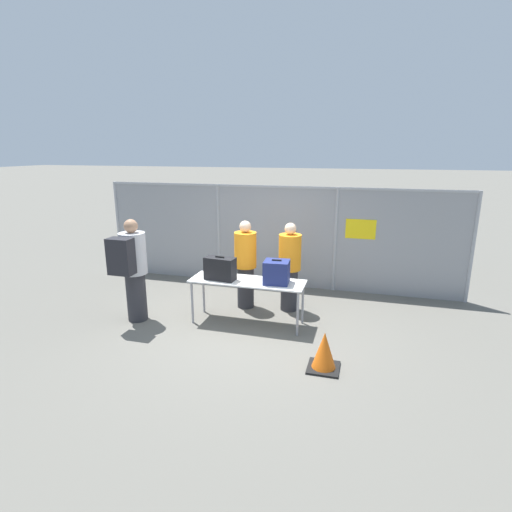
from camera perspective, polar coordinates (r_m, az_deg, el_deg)
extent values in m
plane|color=#605E56|center=(6.90, -1.83, -10.06)|extent=(120.00, 120.00, 0.00)
cylinder|color=#9EA0A5|center=(10.24, -19.04, 3.88)|extent=(0.07, 0.07, 2.19)
cylinder|color=#9EA0A5|center=(9.03, -5.35, 3.25)|extent=(0.07, 0.07, 2.19)
cylinder|color=#9EA0A5|center=(8.47, 11.26, 2.23)|extent=(0.07, 0.07, 2.19)
cylinder|color=#9EA0A5|center=(8.67, 28.56, 0.97)|extent=(0.07, 0.07, 2.19)
cube|color=gray|center=(8.66, 2.69, 2.78)|extent=(7.77, 0.01, 2.19)
cube|color=#9EA0A5|center=(8.50, 2.78, 9.82)|extent=(7.77, 0.04, 0.04)
cube|color=yellow|center=(8.38, 14.72, 3.74)|extent=(0.60, 0.01, 0.40)
cube|color=silver|center=(6.76, -1.26, -3.61)|extent=(1.95, 0.62, 0.02)
cylinder|color=#99999E|center=(6.99, -9.10, -6.56)|extent=(0.04, 0.04, 0.75)
cylinder|color=#99999E|center=(6.48, 5.96, -8.23)|extent=(0.04, 0.04, 0.75)
cylinder|color=#99999E|center=(7.42, -7.49, -5.22)|extent=(0.04, 0.04, 0.75)
cylinder|color=#99999E|center=(6.93, 6.69, -6.66)|extent=(0.04, 0.04, 0.75)
cube|color=black|center=(6.78, -5.16, -1.81)|extent=(0.54, 0.29, 0.39)
cube|color=black|center=(6.72, -5.20, -0.13)|extent=(0.16, 0.04, 0.02)
cube|color=navy|center=(6.58, 2.95, -2.30)|extent=(0.43, 0.39, 0.38)
cube|color=black|center=(6.52, 2.98, -0.60)|extent=(0.16, 0.04, 0.02)
cylinder|color=#2D2D33|center=(7.33, -16.69, -5.58)|extent=(0.34, 0.34, 0.85)
cylinder|color=#B2B2B7|center=(7.10, -17.16, 0.36)|extent=(0.45, 0.45, 0.71)
sphere|color=#A57A5B|center=(7.00, -17.46, 4.11)|extent=(0.23, 0.23, 0.23)
cube|color=#232328|center=(6.81, -18.74, -0.05)|extent=(0.40, 0.24, 0.60)
cylinder|color=#2D2D33|center=(7.60, -1.49, -4.44)|extent=(0.31, 0.31, 0.79)
cylinder|color=orange|center=(7.39, -1.53, 0.89)|extent=(0.41, 0.41, 0.66)
sphere|color=beige|center=(7.29, -1.55, 4.22)|extent=(0.21, 0.21, 0.21)
cylinder|color=#2D2D33|center=(7.48, 4.75, -4.81)|extent=(0.31, 0.31, 0.79)
cylinder|color=orange|center=(7.27, 4.87, 0.54)|extent=(0.41, 0.41, 0.66)
sphere|color=beige|center=(7.18, 4.95, 3.89)|extent=(0.21, 0.21, 0.21)
cube|color=silver|center=(11.15, 18.64, 1.44)|extent=(2.79, 1.58, 0.55)
sphere|color=black|center=(10.33, 16.08, -0.11)|extent=(0.67, 0.67, 0.67)
sphere|color=black|center=(12.00, 16.11, 1.94)|extent=(0.67, 0.67, 0.67)
cylinder|color=#59595B|center=(11.26, 8.97, 0.98)|extent=(0.97, 0.06, 0.06)
cube|color=black|center=(5.78, 9.60, -15.45)|extent=(0.43, 0.43, 0.03)
cone|color=orange|center=(5.65, 9.72, -13.20)|extent=(0.35, 0.35, 0.54)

